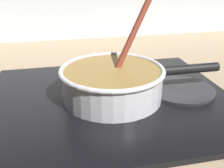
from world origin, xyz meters
name	(u,v)px	position (x,y,z in m)	size (l,w,h in m)	color
ground	(139,157)	(0.00, 0.00, -0.02)	(2.40, 1.60, 0.04)	#9E8466
hob_plate	(112,100)	(-0.01, 0.18, 0.01)	(0.56, 0.48, 0.01)	black
burner_ring	(112,96)	(-0.01, 0.18, 0.02)	(0.21, 0.21, 0.01)	#592D0C
spare_burner	(181,90)	(0.16, 0.18, 0.01)	(0.16, 0.16, 0.01)	#262628
cooking_pan	(113,82)	(-0.01, 0.18, 0.05)	(0.38, 0.24, 0.24)	silver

